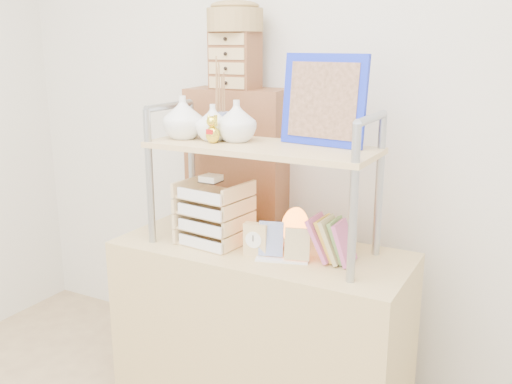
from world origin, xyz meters
TOP-DOWN VIEW (x-y plane):
  - desk at (0.00, 1.20)m, footprint 1.20×0.50m
  - cabinet at (-0.32, 1.57)m, footprint 0.48×0.30m
  - hutch at (-0.07, 1.21)m, footprint 0.90×0.34m
  - letter_tray at (-0.20, 1.16)m, footprint 0.26×0.25m
  - salt_lamp at (0.13, 1.25)m, footprint 0.12×0.11m
  - desk_clock at (0.02, 1.11)m, footprint 0.10×0.05m
  - postcard_stand at (0.14, 1.12)m, footprint 0.21×0.11m
  - drawer_chest at (-0.32, 1.55)m, footprint 0.20×0.16m
  - woven_basket at (-0.32, 1.55)m, footprint 0.25×0.25m

SIDE VIEW (x-z plane):
  - desk at x=0.00m, z-range 0.00..0.75m
  - cabinet at x=-0.32m, z-range 0.00..1.35m
  - postcard_stand at x=0.14m, z-range 0.72..0.86m
  - desk_clock at x=0.02m, z-range 0.75..0.88m
  - salt_lamp at x=0.13m, z-range 0.75..0.93m
  - letter_tray at x=-0.20m, z-range 0.72..1.01m
  - hutch at x=-0.07m, z-range 0.81..1.57m
  - drawer_chest at x=-0.32m, z-range 1.35..1.60m
  - woven_basket at x=-0.32m, z-range 1.60..1.70m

